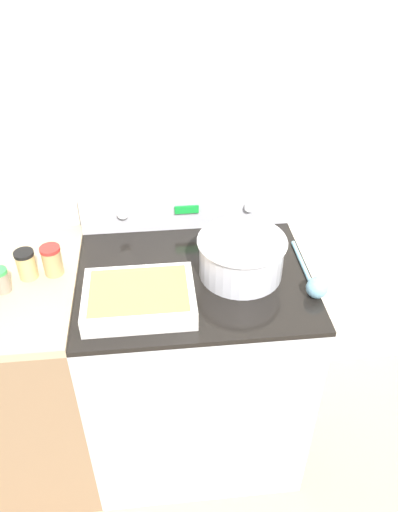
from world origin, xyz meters
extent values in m
plane|color=tan|center=(0.00, 0.00, 0.00)|extent=(12.00, 12.00, 0.00)
cube|color=silver|center=(0.00, 0.68, 1.25)|extent=(8.00, 0.05, 2.50)
cube|color=#BCBCC1|center=(0.00, 0.32, 0.45)|extent=(0.79, 0.65, 0.89)
cube|color=black|center=(0.00, 0.32, 0.90)|extent=(0.79, 0.65, 0.02)
cylinder|color=silver|center=(0.00, -0.02, 0.83)|extent=(0.65, 0.02, 0.02)
cube|color=#BCBCC1|center=(0.00, 0.62, 0.99)|extent=(0.79, 0.05, 0.17)
cylinder|color=white|center=(-0.24, 0.59, 1.00)|extent=(0.04, 0.02, 0.04)
cylinder|color=white|center=(0.24, 0.59, 1.00)|extent=(0.04, 0.02, 0.04)
cube|color=green|center=(0.00, 0.59, 1.00)|extent=(0.09, 0.01, 0.03)
cube|color=#896B4C|center=(-0.63, 0.32, 0.45)|extent=(0.48, 0.65, 0.89)
cube|color=tan|center=(-0.63, 0.32, 0.91)|extent=(0.48, 0.65, 0.03)
cylinder|color=silver|center=(0.16, 0.31, 0.98)|extent=(0.28, 0.28, 0.14)
torus|color=silver|center=(0.16, 0.31, 1.04)|extent=(0.30, 0.30, 0.01)
cylinder|color=beige|center=(0.16, 0.31, 1.03)|extent=(0.26, 0.26, 0.02)
cube|color=silver|center=(-0.18, 0.18, 0.94)|extent=(0.34, 0.25, 0.07)
cube|color=#B2894C|center=(-0.18, 0.18, 0.96)|extent=(0.30, 0.22, 0.04)
cylinder|color=#7AB2C6|center=(0.38, 0.31, 0.92)|extent=(0.01, 0.29, 0.01)
sphere|color=#7AB2C6|center=(0.38, 0.17, 0.94)|extent=(0.07, 0.07, 0.07)
cylinder|color=tan|center=(-0.47, 0.36, 0.97)|extent=(0.06, 0.06, 0.09)
cylinder|color=red|center=(-0.47, 0.36, 1.02)|extent=(0.07, 0.07, 0.01)
cylinder|color=tan|center=(-0.55, 0.35, 0.96)|extent=(0.06, 0.06, 0.09)
cylinder|color=black|center=(-0.55, 0.35, 1.02)|extent=(0.06, 0.06, 0.01)
cylinder|color=gray|center=(-0.62, 0.28, 0.96)|extent=(0.05, 0.05, 0.07)
camera|label=1|loc=(-0.12, -1.00, 1.98)|focal=35.00mm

